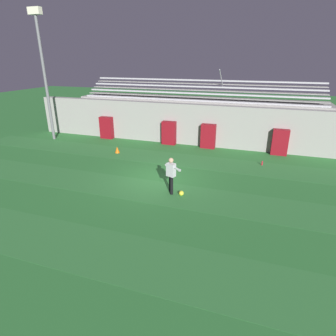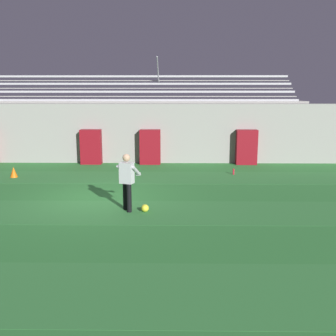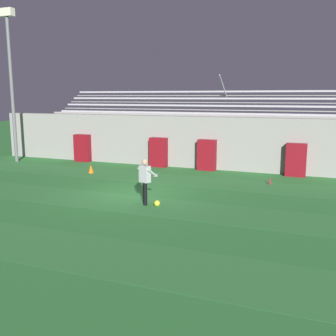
{
  "view_description": "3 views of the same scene",
  "coord_description": "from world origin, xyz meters",
  "px_view_note": "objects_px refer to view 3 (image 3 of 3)",
  "views": [
    {
      "loc": [
        4.69,
        -12.22,
        5.69
      ],
      "look_at": [
        0.95,
        -1.18,
        1.12
      ],
      "focal_mm": 30.0,
      "sensor_mm": 36.0,
      "label": 1
    },
    {
      "loc": [
        2.48,
        -12.27,
        3.45
      ],
      "look_at": [
        2.32,
        -0.79,
        1.16
      ],
      "focal_mm": 42.0,
      "sensor_mm": 36.0,
      "label": 2
    },
    {
      "loc": [
        6.99,
        -13.94,
        3.88
      ],
      "look_at": [
        1.67,
        -0.39,
        1.21
      ],
      "focal_mm": 42.0,
      "sensor_mm": 36.0,
      "label": 3
    }
  ],
  "objects_px": {
    "padding_pillar_gate_right": "(207,155)",
    "padding_pillar_far_left": "(82,148)",
    "floodlight_pole": "(10,68)",
    "water_bottle": "(270,182)",
    "padding_pillar_far_right": "(296,160)",
    "goalkeeper": "(145,178)",
    "soccer_ball": "(157,203)",
    "padding_pillar_gate_left": "(158,152)",
    "traffic_cone": "(91,169)"
  },
  "relations": [
    {
      "from": "floodlight_pole",
      "to": "water_bottle",
      "type": "bearing_deg",
      "value": -3.13
    },
    {
      "from": "floodlight_pole",
      "to": "soccer_ball",
      "type": "height_order",
      "value": "floodlight_pole"
    },
    {
      "from": "soccer_ball",
      "to": "water_bottle",
      "type": "bearing_deg",
      "value": 57.13
    },
    {
      "from": "water_bottle",
      "to": "padding_pillar_far_right",
      "type": "bearing_deg",
      "value": 67.95
    },
    {
      "from": "floodlight_pole",
      "to": "goalkeeper",
      "type": "xyz_separation_m",
      "value": [
        11.2,
        -5.81,
        -4.52
      ]
    },
    {
      "from": "padding_pillar_far_right",
      "to": "goalkeeper",
      "type": "distance_m",
      "value": 8.69
    },
    {
      "from": "padding_pillar_far_left",
      "to": "goalkeeper",
      "type": "distance_m",
      "value": 10.45
    },
    {
      "from": "floodlight_pole",
      "to": "goalkeeper",
      "type": "distance_m",
      "value": 13.41
    },
    {
      "from": "traffic_cone",
      "to": "water_bottle",
      "type": "distance_m",
      "value": 8.92
    },
    {
      "from": "padding_pillar_far_left",
      "to": "goalkeeper",
      "type": "xyz_separation_m",
      "value": [
        7.5,
        -7.28,
        0.14
      ]
    },
    {
      "from": "floodlight_pole",
      "to": "padding_pillar_far_left",
      "type": "bearing_deg",
      "value": 21.62
    },
    {
      "from": "padding_pillar_gate_right",
      "to": "padding_pillar_far_left",
      "type": "relative_size",
      "value": 1.0
    },
    {
      "from": "traffic_cone",
      "to": "soccer_ball",
      "type": "bearing_deg",
      "value": -38.7
    },
    {
      "from": "soccer_ball",
      "to": "traffic_cone",
      "type": "height_order",
      "value": "traffic_cone"
    },
    {
      "from": "goalkeeper",
      "to": "traffic_cone",
      "type": "xyz_separation_m",
      "value": [
        -5.07,
        4.35,
        -0.74
      ]
    },
    {
      "from": "padding_pillar_far_right",
      "to": "goalkeeper",
      "type": "height_order",
      "value": "goalkeeper"
    },
    {
      "from": "traffic_cone",
      "to": "floodlight_pole",
      "type": "bearing_deg",
      "value": 166.6
    },
    {
      "from": "floodlight_pole",
      "to": "soccer_ball",
      "type": "xyz_separation_m",
      "value": [
        11.72,
        -5.94,
        -5.36
      ]
    },
    {
      "from": "padding_pillar_gate_right",
      "to": "water_bottle",
      "type": "bearing_deg",
      "value": -32.58
    },
    {
      "from": "padding_pillar_gate_right",
      "to": "padding_pillar_far_right",
      "type": "bearing_deg",
      "value": 0.0
    },
    {
      "from": "padding_pillar_gate_left",
      "to": "padding_pillar_gate_right",
      "type": "distance_m",
      "value": 2.78
    },
    {
      "from": "soccer_ball",
      "to": "water_bottle",
      "type": "xyz_separation_m",
      "value": [
        3.3,
        5.11,
        0.01
      ]
    },
    {
      "from": "padding_pillar_gate_right",
      "to": "floodlight_pole",
      "type": "relative_size",
      "value": 0.19
    },
    {
      "from": "padding_pillar_far_right",
      "to": "padding_pillar_far_left",
      "type": "bearing_deg",
      "value": 180.0
    },
    {
      "from": "padding_pillar_far_left",
      "to": "padding_pillar_far_right",
      "type": "height_order",
      "value": "same"
    },
    {
      "from": "soccer_ball",
      "to": "traffic_cone",
      "type": "distance_m",
      "value": 7.16
    },
    {
      "from": "padding_pillar_far_right",
      "to": "water_bottle",
      "type": "relative_size",
      "value": 6.76
    },
    {
      "from": "traffic_cone",
      "to": "padding_pillar_far_right",
      "type": "bearing_deg",
      "value": 16.61
    },
    {
      "from": "padding_pillar_gate_right",
      "to": "goalkeeper",
      "type": "relative_size",
      "value": 0.97
    },
    {
      "from": "soccer_ball",
      "to": "padding_pillar_gate_left",
      "type": "bearing_deg",
      "value": 112.45
    },
    {
      "from": "padding_pillar_far_left",
      "to": "traffic_cone",
      "type": "height_order",
      "value": "padding_pillar_far_left"
    },
    {
      "from": "soccer_ball",
      "to": "traffic_cone",
      "type": "bearing_deg",
      "value": 141.3
    },
    {
      "from": "traffic_cone",
      "to": "goalkeeper",
      "type": "bearing_deg",
      "value": -40.63
    },
    {
      "from": "padding_pillar_far_left",
      "to": "water_bottle",
      "type": "xyz_separation_m",
      "value": [
        11.32,
        -2.29,
        -0.69
      ]
    },
    {
      "from": "floodlight_pole",
      "to": "traffic_cone",
      "type": "height_order",
      "value": "floodlight_pole"
    },
    {
      "from": "padding_pillar_gate_right",
      "to": "water_bottle",
      "type": "distance_m",
      "value": 4.31
    },
    {
      "from": "goalkeeper",
      "to": "water_bottle",
      "type": "bearing_deg",
      "value": 52.57
    },
    {
      "from": "traffic_cone",
      "to": "water_bottle",
      "type": "height_order",
      "value": "traffic_cone"
    },
    {
      "from": "padding_pillar_far_left",
      "to": "padding_pillar_gate_left",
      "type": "bearing_deg",
      "value": 0.0
    },
    {
      "from": "padding_pillar_far_right",
      "to": "soccer_ball",
      "type": "distance_m",
      "value": 8.56
    },
    {
      "from": "padding_pillar_gate_right",
      "to": "padding_pillar_far_right",
      "type": "distance_m",
      "value": 4.51
    },
    {
      "from": "padding_pillar_gate_left",
      "to": "floodlight_pole",
      "type": "height_order",
      "value": "floodlight_pole"
    },
    {
      "from": "floodlight_pole",
      "to": "water_bottle",
      "type": "height_order",
      "value": "floodlight_pole"
    },
    {
      "from": "padding_pillar_far_left",
      "to": "soccer_ball",
      "type": "distance_m",
      "value": 10.93
    },
    {
      "from": "padding_pillar_far_left",
      "to": "traffic_cone",
      "type": "xyz_separation_m",
      "value": [
        2.43,
        -2.93,
        -0.6
      ]
    },
    {
      "from": "padding_pillar_gate_right",
      "to": "padding_pillar_far_left",
      "type": "bearing_deg",
      "value": 180.0
    },
    {
      "from": "padding_pillar_gate_left",
      "to": "soccer_ball",
      "type": "relative_size",
      "value": 7.38
    },
    {
      "from": "padding_pillar_far_right",
      "to": "water_bottle",
      "type": "height_order",
      "value": "padding_pillar_far_right"
    },
    {
      "from": "padding_pillar_far_left",
      "to": "padding_pillar_far_right",
      "type": "relative_size",
      "value": 1.0
    },
    {
      "from": "traffic_cone",
      "to": "water_bottle",
      "type": "bearing_deg",
      "value": 4.1
    }
  ]
}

